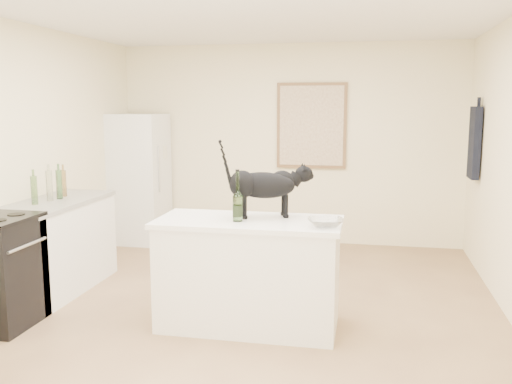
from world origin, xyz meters
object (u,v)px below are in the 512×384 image
object	(u,v)px
glass_bowl	(325,223)
wine_bottle	(238,199)
fridge	(139,178)
black_cat	(263,189)

from	to	relation	value
glass_bowl	wine_bottle	bearing A→B (deg)	174.06
wine_bottle	glass_bowl	size ratio (longest dim) A/B	1.35
glass_bowl	fridge	bearing A→B (deg)	134.72
fridge	black_cat	xyz separation A→B (m)	(2.14, -2.43, 0.29)
fridge	black_cat	distance (m)	3.25
fridge	wine_bottle	distance (m)	3.30
wine_bottle	glass_bowl	world-z (taller)	wine_bottle
black_cat	wine_bottle	size ratio (longest dim) A/B	1.87
wine_bottle	glass_bowl	xyz separation A→B (m)	(0.70, -0.07, -0.15)
black_cat	wine_bottle	world-z (taller)	black_cat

